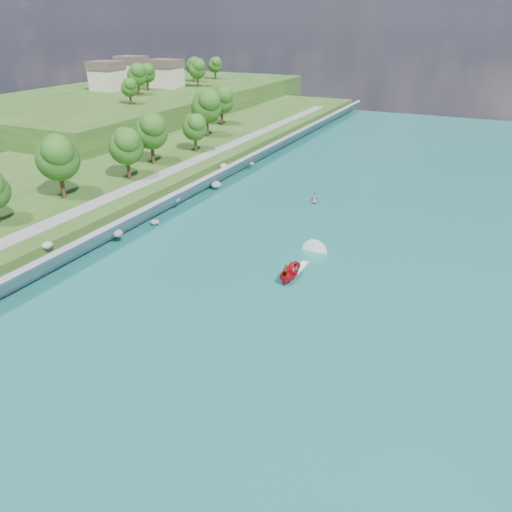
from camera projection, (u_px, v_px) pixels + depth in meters
The scene contains 10 objects.
ground at pixel (230, 335), 50.14m from camera, with size 260.00×260.00×0.00m, color #2D5119.
river_water at pixel (302, 258), 66.39m from camera, with size 55.00×240.00×0.10m, color #185B5B.
berm_west at pixel (29, 194), 85.28m from camera, with size 45.00×240.00×3.50m, color #2D5119.
ridge_west at pixel (144, 104), 157.84m from camera, with size 60.00×120.00×9.00m, color #2D5119.
riprap_bank at pixel (139, 218), 74.94m from camera, with size 4.12×236.00×4.37m.
riverside_path at pixel (108, 198), 77.64m from camera, with size 3.00×200.00×0.10m, color gray.
ridge_houses at pixel (135, 72), 160.54m from camera, with size 29.50×29.50×8.40m.
trees_ridge at pixel (175, 72), 155.97m from camera, with size 17.99×65.99×10.24m.
motorboat at pixel (294, 270), 61.43m from camera, with size 3.60×19.07×2.07m.
raft at pixel (314, 199), 86.50m from camera, with size 3.07×3.61×1.63m.
Camera 1 is at (20.51, -36.55, 28.78)m, focal length 35.00 mm.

